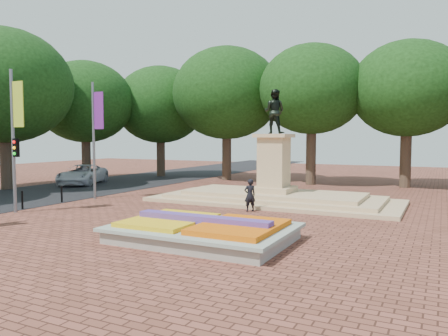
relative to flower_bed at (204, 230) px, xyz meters
The scene contains 8 objects.
ground 2.28m from the flower_bed, 117.19° to the left, with size 90.00×90.00×0.00m, color brown.
asphalt_street 17.49m from the flower_bed, 156.41° to the left, with size 9.00×90.00×0.02m, color black.
flower_bed is the anchor object (origin of this frame).
monument 10.07m from the flower_bed, 95.87° to the left, with size 14.00×6.00×6.40m.
tree_row_back 21.01m from the flower_bed, 86.26° to the left, with size 44.80×8.80×10.43m.
banner_poles 11.66m from the flower_bed, behind, with size 0.88×11.17×7.00m.
van 21.74m from the flower_bed, 145.57° to the left, with size 2.57×5.58×1.55m, color silver.
pedestrian 6.59m from the flower_bed, 98.77° to the left, with size 0.60×0.39×1.64m, color black.
Camera 1 is at (8.60, -15.43, 3.70)m, focal length 35.00 mm.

